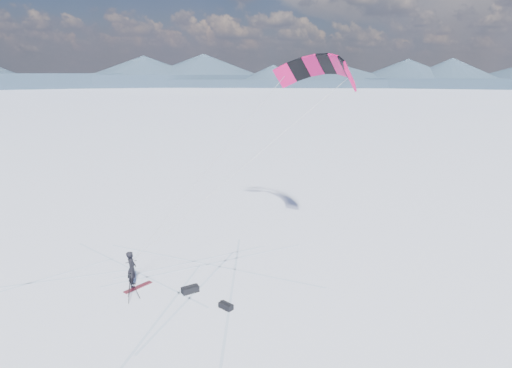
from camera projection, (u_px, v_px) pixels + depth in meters
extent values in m
plane|color=white|center=(141.00, 300.00, 19.92)|extent=(1800.00, 1800.00, 0.00)
cube|color=#1B2938|center=(423.00, 82.00, 304.16)|extent=(147.80, 124.57, 6.80)
cone|color=#1B2938|center=(424.00, 77.00, 303.30)|extent=(89.40, 89.40, 8.00)
cube|color=#1B2938|center=(285.00, 81.00, 327.46)|extent=(156.56, 89.15, 6.80)
cone|color=#1B2938|center=(285.00, 77.00, 326.60)|extent=(80.64, 80.64, 8.00)
cube|color=#1B2938|center=(152.00, 82.00, 320.58)|extent=(150.00, 45.00, 6.80)
cone|color=#1B2938|center=(152.00, 77.00, 319.72)|extent=(64.00, 64.00, 8.00)
cube|color=#1B2938|center=(0.00, 83.00, 284.18)|extent=(156.56, 89.15, 6.80)
cube|color=#A6BAD5|center=(57.00, 330.00, 17.60)|extent=(3.52, 7.29, 0.01)
cube|color=#A6BAD5|center=(106.00, 298.00, 20.14)|extent=(6.45, 7.79, 0.01)
cube|color=#A6BAD5|center=(144.00, 272.00, 22.67)|extent=(11.66, 3.07, 0.01)
cube|color=#A6BAD5|center=(184.00, 329.00, 17.68)|extent=(1.27, 5.91, 0.01)
cube|color=#A6BAD5|center=(217.00, 297.00, 20.21)|extent=(6.52, 4.83, 0.01)
cube|color=#A6BAD5|center=(243.00, 272.00, 22.75)|extent=(8.85, 4.87, 0.01)
cube|color=#A6BAD5|center=(20.00, 368.00, 15.35)|extent=(0.79, 11.99, 0.01)
cube|color=#A6BAD5|center=(81.00, 326.00, 17.89)|extent=(5.61, 2.36, 0.01)
imported|color=black|center=(133.00, 286.00, 21.26)|extent=(0.47, 0.69, 1.84)
cube|color=maroon|center=(138.00, 287.00, 21.08)|extent=(1.39, 1.13, 0.04)
cylinder|color=black|center=(135.00, 288.00, 19.86)|extent=(0.39, 0.06, 1.14)
cylinder|color=black|center=(129.00, 288.00, 19.92)|extent=(0.24, 0.33, 1.14)
cylinder|color=black|center=(129.00, 291.00, 19.63)|extent=(0.19, 0.36, 1.14)
cylinder|color=black|center=(131.00, 281.00, 19.70)|extent=(0.04, 0.04, 0.35)
cube|color=black|center=(130.00, 277.00, 19.65)|extent=(0.08, 0.08, 0.05)
cube|color=black|center=(130.00, 275.00, 19.62)|extent=(0.14, 0.10, 0.10)
cylinder|color=black|center=(130.00, 274.00, 19.71)|extent=(0.07, 0.10, 0.07)
cube|color=black|center=(190.00, 290.00, 20.57)|extent=(0.90, 0.62, 0.31)
cylinder|color=black|center=(190.00, 286.00, 20.53)|extent=(0.76, 0.31, 0.08)
cube|color=black|center=(226.00, 306.00, 19.18)|extent=(0.66, 0.74, 0.25)
cylinder|color=black|center=(226.00, 303.00, 19.14)|extent=(0.43, 0.56, 0.08)
cube|color=#C30D53|center=(350.00, 76.00, 22.69)|extent=(1.16, 1.24, 1.61)
cube|color=black|center=(346.00, 69.00, 23.51)|extent=(0.94, 1.31, 1.48)
cube|color=#C30D53|center=(338.00, 65.00, 24.39)|extent=(1.04, 1.31, 1.34)
cube|color=black|center=(327.00, 64.00, 25.27)|extent=(1.24, 1.30, 1.18)
cube|color=#C30D53|center=(313.00, 66.00, 26.07)|extent=(1.41, 1.21, 1.34)
cube|color=black|center=(299.00, 70.00, 26.73)|extent=(1.54, 1.07, 1.48)
cube|color=#C30D53|center=(285.00, 76.00, 27.20)|extent=(1.63, 0.86, 1.61)
cylinder|color=gray|center=(245.00, 165.00, 21.81)|extent=(11.78, 1.53, 8.79)
cylinder|color=gray|center=(218.00, 157.00, 24.06)|extent=(9.77, 6.78, 8.79)
cylinder|color=black|center=(131.00, 262.00, 20.93)|extent=(0.52, 0.23, 0.03)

